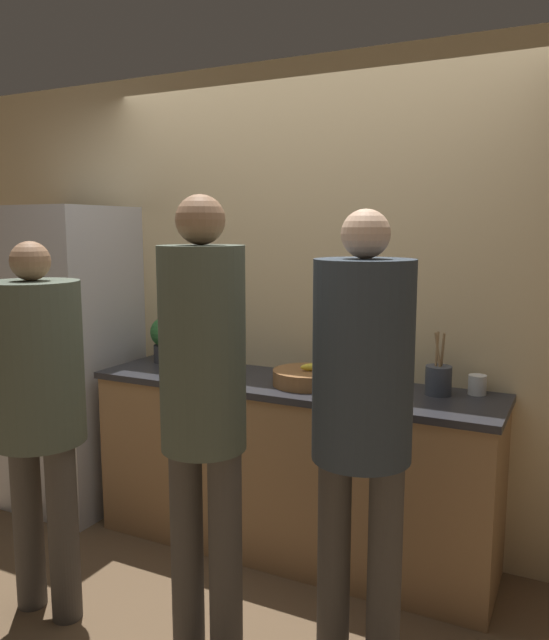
# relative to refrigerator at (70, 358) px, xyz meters

# --- Properties ---
(ground_plane) EXTENTS (14.00, 14.00, 0.00)m
(ground_plane) POSITION_rel_refrigerator_xyz_m (1.48, -0.27, -0.92)
(ground_plane) COLOR brown
(wall_back) EXTENTS (5.20, 0.06, 2.60)m
(wall_back) POSITION_rel_refrigerator_xyz_m (1.48, 0.34, 0.38)
(wall_back) COLOR #D6BC8C
(wall_back) RESTS_ON ground_plane
(counter) EXTENTS (2.14, 0.60, 0.92)m
(counter) POSITION_rel_refrigerator_xyz_m (1.48, 0.06, -0.46)
(counter) COLOR #9E754C
(counter) RESTS_ON ground_plane
(refrigerator) EXTENTS (0.67, 0.67, 1.84)m
(refrigerator) POSITION_rel_refrigerator_xyz_m (0.00, 0.00, 0.00)
(refrigerator) COLOR #B7B7BC
(refrigerator) RESTS_ON ground_plane
(person_left) EXTENTS (0.39, 0.39, 1.66)m
(person_left) POSITION_rel_refrigerator_xyz_m (0.74, -0.93, 0.09)
(person_left) COLOR #4C4742
(person_left) RESTS_ON ground_plane
(person_center) EXTENTS (0.32, 0.32, 1.83)m
(person_center) POSITION_rel_refrigerator_xyz_m (1.55, -0.88, 0.16)
(person_center) COLOR #4C4742
(person_center) RESTS_ON ground_plane
(person_right) EXTENTS (0.37, 0.37, 1.78)m
(person_right) POSITION_rel_refrigerator_xyz_m (2.10, -0.65, 0.16)
(person_right) COLOR #4C4742
(person_right) RESTS_ON ground_plane
(fruit_bowl) EXTENTS (0.35, 0.35, 0.12)m
(fruit_bowl) POSITION_rel_refrigerator_xyz_m (1.58, 0.03, 0.04)
(fruit_bowl) COLOR brown
(fruit_bowl) RESTS_ON counter
(utensil_crock) EXTENTS (0.12, 0.12, 0.30)m
(utensil_crock) POSITION_rel_refrigerator_xyz_m (2.21, 0.14, 0.08)
(utensil_crock) COLOR #3D424C
(utensil_crock) RESTS_ON counter
(bottle_amber) EXTENTS (0.07, 0.07, 0.19)m
(bottle_amber) POSITION_rel_refrigerator_xyz_m (0.90, 0.23, 0.08)
(bottle_amber) COLOR brown
(bottle_amber) RESTS_ON counter
(bottle_clear) EXTENTS (0.08, 0.08, 0.19)m
(bottle_clear) POSITION_rel_refrigerator_xyz_m (1.81, 0.15, 0.08)
(bottle_clear) COLOR silver
(bottle_clear) RESTS_ON counter
(cup_white) EXTENTS (0.09, 0.09, 0.09)m
(cup_white) POSITION_rel_refrigerator_xyz_m (2.38, 0.23, 0.05)
(cup_white) COLOR white
(cup_white) RESTS_ON counter
(cup_yellow) EXTENTS (0.09, 0.09, 0.10)m
(cup_yellow) POSITION_rel_refrigerator_xyz_m (1.96, 0.23, 0.05)
(cup_yellow) COLOR gold
(cup_yellow) RESTS_ON counter
(potted_plant) EXTENTS (0.18, 0.18, 0.27)m
(potted_plant) POSITION_rel_refrigerator_xyz_m (0.60, 0.16, 0.15)
(potted_plant) COLOR #3D3D42
(potted_plant) RESTS_ON counter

